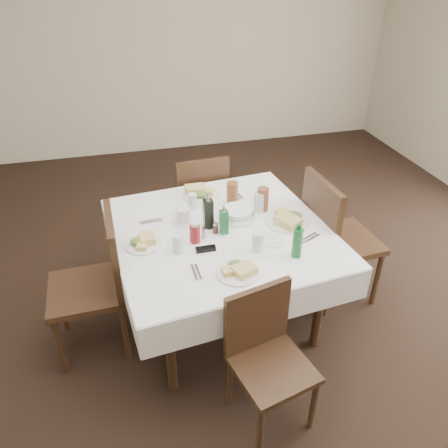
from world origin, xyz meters
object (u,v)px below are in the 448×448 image
at_px(water_s, 258,242).
at_px(water_w, 178,243).
at_px(chair_west, 99,277).
at_px(chair_south, 265,349).
at_px(ketchup_bottle, 195,233).
at_px(chair_east, 332,233).
at_px(bread_basket, 237,214).
at_px(water_e, 259,202).
at_px(oil_cruet_dark, 208,213).
at_px(oil_cruet_green, 224,221).
at_px(chair_north, 200,198).
at_px(water_n, 192,202).
at_px(dining_table, 221,239).
at_px(coffee_mug, 183,216).
at_px(green_bottle, 297,242).

relative_size(water_s, water_w, 1.08).
bearing_deg(chair_west, chair_south, -41.25).
bearing_deg(ketchup_bottle, chair_east, 5.88).
relative_size(chair_south, bread_basket, 3.61).
bearing_deg(water_e, chair_south, -105.72).
relative_size(chair_west, water_w, 8.39).
bearing_deg(water_w, ketchup_bottle, 32.84).
relative_size(chair_east, bread_basket, 4.40).
xyz_separation_m(chair_south, water_e, (0.28, 0.99, 0.35)).
relative_size(chair_south, oil_cruet_dark, 3.20).
bearing_deg(oil_cruet_green, water_e, 34.24).
bearing_deg(bread_basket, water_e, 19.59).
bearing_deg(chair_west, ketchup_bottle, -3.73).
height_order(chair_north, water_n, chair_north).
relative_size(dining_table, oil_cruet_green, 7.21).
bearing_deg(coffee_mug, water_w, -105.62).
xyz_separation_m(chair_north, water_w, (-0.35, -1.05, 0.29)).
bearing_deg(oil_cruet_dark, ketchup_bottle, -129.47).
relative_size(chair_north, water_s, 7.23).
bearing_deg(bread_basket, chair_south, -96.03).
bearing_deg(chair_south, dining_table, 93.45).
bearing_deg(oil_cruet_green, bread_basket, 48.10).
distance_m(chair_east, water_n, 1.05).
distance_m(water_n, bread_basket, 0.35).
relative_size(oil_cruet_dark, green_bottle, 1.17).
height_order(chair_west, coffee_mug, chair_west).
distance_m(water_e, bread_basket, 0.19).
bearing_deg(ketchup_bottle, water_s, -27.87).
relative_size(chair_north, bread_basket, 3.96).
distance_m(dining_table, water_w, 0.38).
height_order(bread_basket, green_bottle, green_bottle).
bearing_deg(oil_cruet_dark, bread_basket, 14.62).
height_order(oil_cruet_green, ketchup_bottle, oil_cruet_green).
xyz_separation_m(ketchup_bottle, green_bottle, (0.57, -0.30, 0.03)).
xyz_separation_m(bread_basket, oil_cruet_dark, (-0.22, -0.06, 0.08)).
height_order(water_w, ketchup_bottle, ketchup_bottle).
xyz_separation_m(water_w, green_bottle, (0.69, -0.23, 0.04)).
bearing_deg(chair_north, green_bottle, -75.28).
distance_m(water_w, bread_basket, 0.54).
bearing_deg(water_s, coffee_mug, 131.52).
distance_m(chair_south, coffee_mug, 1.06).
bearing_deg(dining_table, bread_basket, 36.92).
relative_size(ketchup_bottle, coffee_mug, 0.97).
bearing_deg(bread_basket, water_s, -87.33).
bearing_deg(oil_cruet_dark, water_s, -54.75).
bearing_deg(water_n, water_w, -110.64).
xyz_separation_m(water_n, green_bottle, (0.50, -0.71, 0.04)).
bearing_deg(ketchup_bottle, green_bottle, -28.25).
bearing_deg(water_n, water_e, -17.32).
distance_m(chair_north, water_n, 0.66).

